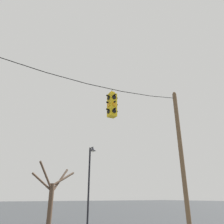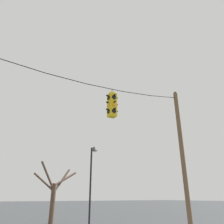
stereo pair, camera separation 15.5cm
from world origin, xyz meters
The scene contains 5 objects.
utility_pole_right centered at (6.34, 0.03, 3.62)m, with size 0.22×0.22×7.25m.
span_wire centered at (0.00, 0.03, 6.46)m, with size 12.68×0.03×0.64m.
traffic_light_over_intersection centered at (2.18, 0.03, 5.53)m, with size 0.58×0.58×1.37m.
street_lamp centered at (4.10, 6.08, 3.43)m, with size 0.42×0.73×4.92m.
bare_tree centered at (2.14, 7.95, 1.88)m, with size 3.16×1.55×3.91m.
Camera 2 is at (-2.38, -7.83, 1.62)m, focal length 35.00 mm.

